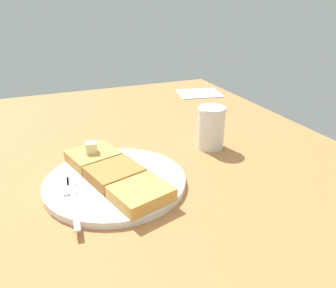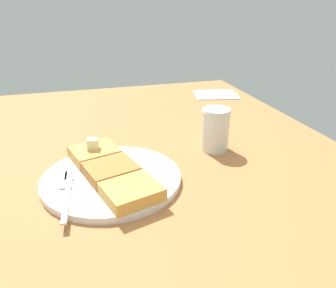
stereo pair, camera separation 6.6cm
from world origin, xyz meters
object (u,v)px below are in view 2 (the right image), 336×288
plate (112,178)px  napkin (216,95)px  syrup_jar (215,131)px  fork (66,191)px

plate → napkin: (-48.45, 42.40, -0.58)cm
plate → syrup_jar: bearing=107.9°
fork → napkin: (-51.99, 50.47, -1.31)cm
plate → syrup_jar: syrup_jar is taller
plate → fork: fork is taller
plate → napkin: 64.38cm
syrup_jar → fork: bearing=-70.6°
syrup_jar → napkin: 44.82cm
plate → napkin: size_ratio=1.76×
syrup_jar → napkin: (-40.68, 18.33, -4.27)cm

